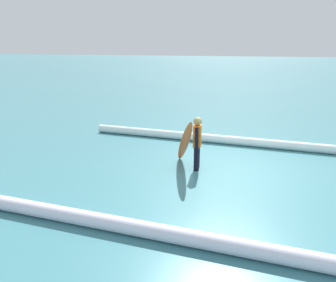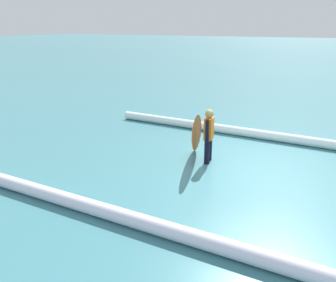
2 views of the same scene
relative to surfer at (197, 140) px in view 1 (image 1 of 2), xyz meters
name	(u,v)px [view 1 (image 1 of 2)]	position (x,y,z in m)	size (l,w,h in m)	color
ground_plane	(231,171)	(-0.90, -0.12, -0.78)	(190.58, 190.58, 0.00)	teal
surfer	(197,140)	(0.00, 0.00, 0.00)	(0.25, 0.55, 1.40)	black
surfboard	(185,142)	(0.32, 0.05, -0.06)	(0.91, 1.54, 1.46)	#E55926
wave_crest_foreground	(327,149)	(-3.40, -2.56, -0.63)	(0.28, 0.28, 15.73)	white
wave_crest_midground	(280,255)	(-2.20, 3.69, -0.63)	(0.29, 0.29, 24.47)	white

